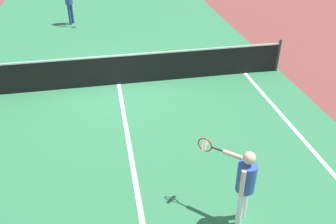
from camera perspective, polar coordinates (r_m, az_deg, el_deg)
ground_plane at (r=11.17m, az=-7.84°, el=4.39°), size 60.00×60.00×0.00m
court_surface_inbounds at (r=11.17m, az=-7.84°, el=4.39°), size 10.62×24.40×0.00m
line_center_service at (r=8.45m, az=-6.17°, el=-5.36°), size 0.10×6.40×0.01m
net at (r=10.96m, az=-8.03°, el=6.68°), size 10.46×0.09×1.07m
player_near at (r=6.22m, az=12.02°, el=-10.53°), size 0.79×0.99×1.55m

